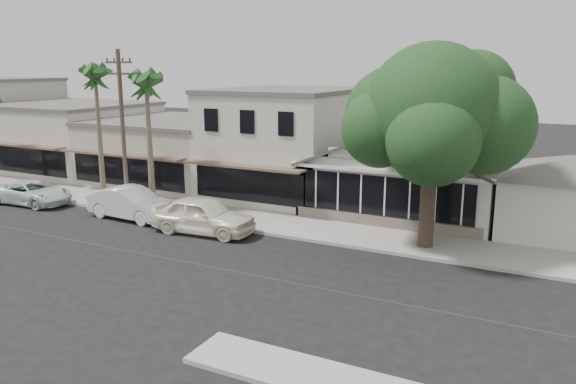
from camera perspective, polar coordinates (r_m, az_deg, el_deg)
The scene contains 14 objects.
ground at distance 23.77m, azimuth -8.42°, elevation -7.44°, with size 140.00×140.00×0.00m, color black.
sidewalk_north at distance 33.58m, azimuth -12.88°, elevation -1.48°, with size 90.00×3.50×0.15m, color #9E9991.
corner_shop at distance 32.07m, azimuth 12.06°, elevation 2.54°, with size 10.40×8.60×5.10m.
side_cottage at distance 30.29m, azimuth 26.57°, elevation -1.30°, with size 6.00×6.00×3.00m, color beige.
row_building_near at distance 35.78m, azimuth 0.07°, elevation 4.90°, with size 8.00×10.00×6.50m, color beige.
row_building_midnear at distance 40.79m, azimuth -11.28°, elevation 4.00°, with size 10.00×10.00×4.20m, color #B4AEA1.
row_building_midfar at distance 47.94m, azimuth -21.25°, elevation 5.14°, with size 11.00×10.00×5.00m, color beige.
utility_pole at distance 32.28m, azimuth -16.44°, elevation 6.27°, with size 1.80×0.24×9.00m.
car_0 at distance 28.03m, azimuth -8.63°, elevation -2.37°, with size 2.13×5.30×1.81m, color white.
car_1 at distance 31.46m, azimuth -15.61°, elevation -1.12°, with size 1.81×5.20×1.71m, color silver.
car_2 at distance 36.87m, azimuth -24.56°, elevation -0.06°, with size 2.33×5.05×1.40m, color silver.
shade_tree at distance 25.43m, azimuth 14.46°, elevation 7.60°, with size 8.27×7.48×9.18m.
palm_east at distance 32.11m, azimuth -14.19°, elevation 10.55°, with size 3.23×3.23×8.32m.
palm_mid at distance 34.42m, azimuth -18.99°, elevation 10.87°, with size 2.66×2.66×8.60m.
Camera 1 is at (13.14, -18.04, 8.17)m, focal length 35.00 mm.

